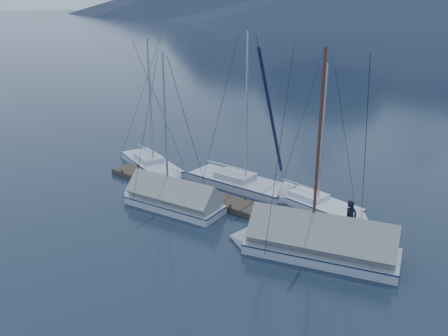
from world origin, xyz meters
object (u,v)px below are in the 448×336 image
Objects in this scene: sailboat_covered_near at (308,243)px; person at (350,219)px; sailboat_open_left at (157,169)px; sailboat_open_right at (325,208)px; sailboat_covered_far at (167,199)px; sailboat_open_mid at (253,187)px.

sailboat_covered_near reaches higher than person.
sailboat_open_right is at bearing 6.45° from sailboat_open_left.
sailboat_covered_far is 10.16m from person.
sailboat_open_mid reaches higher than sailboat_covered_far.
sailboat_open_right is at bearing 108.52° from sailboat_covered_near.
sailboat_open_mid is 8.01m from person.
sailboat_open_left is 5.17× the size of person.
sailboat_covered_far reaches higher than sailboat_open_right.
sailboat_open_left is 13.94m from sailboat_covered_near.
sailboat_covered_near is (1.61, -4.80, 0.36)m from sailboat_open_right.
sailboat_open_left is at bearing -173.55° from sailboat_open_right.
sailboat_open_left is 1.09× the size of sailboat_open_right.
sailboat_open_mid is 7.98m from sailboat_covered_near.
sailboat_open_mid reaches higher than sailboat_open_right.
person is at bearing 13.24° from sailboat_covered_far.
sailboat_open_left reaches higher than sailboat_covered_far.
sailboat_covered_far reaches higher than person.
sailboat_open_mid is at bearing 10.22° from sailboat_open_left.
sailboat_open_right is 0.85× the size of sailboat_covered_near.
sailboat_open_mid reaches higher than sailboat_covered_near.
sailboat_covered_near is 2.43m from person.
sailboat_open_mid reaches higher than sailboat_open_left.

